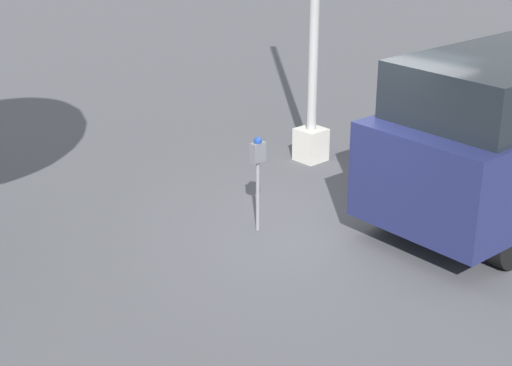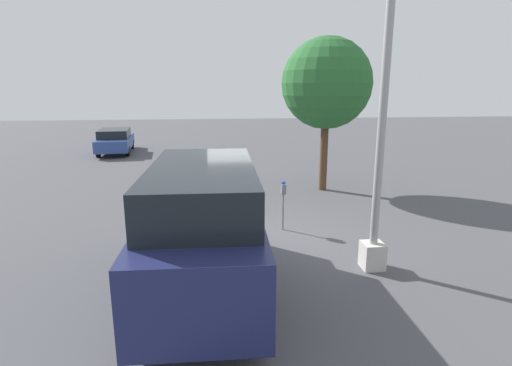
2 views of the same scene
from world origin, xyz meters
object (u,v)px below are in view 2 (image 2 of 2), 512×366
parking_meter_near (283,194)px  parked_van (204,226)px  lamp_post (379,158)px  street_tree (327,84)px  car_distant (115,140)px

parking_meter_near → parked_van: bearing=-34.3°
parking_meter_near → lamp_post: bearing=28.9°
parking_meter_near → street_tree: size_ratio=0.24×
parked_van → car_distant: (-16.86, -5.20, -0.52)m
car_distant → street_tree: 13.94m
lamp_post → parked_van: (0.54, -3.44, -1.06)m
parking_meter_near → street_tree: street_tree is taller
parking_meter_near → street_tree: (-4.05, 2.25, 2.83)m
lamp_post → parked_van: size_ratio=1.38×
parking_meter_near → parked_van: size_ratio=0.27×
lamp_post → street_tree: 6.77m
parked_van → car_distant: bearing=-160.9°
lamp_post → car_distant: size_ratio=1.44×
car_distant → street_tree: size_ratio=0.87×
parking_meter_near → car_distant: (-13.81, -7.22, -0.24)m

